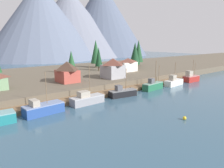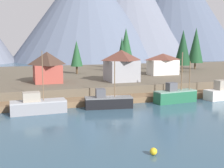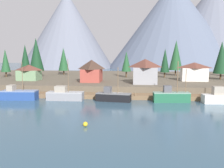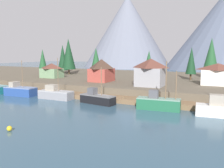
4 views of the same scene
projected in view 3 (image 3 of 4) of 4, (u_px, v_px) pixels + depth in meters
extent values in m
cube|color=#335166|center=(123.00, 90.00, 78.01)|extent=(400.00, 400.00, 1.00)
cube|color=brown|center=(119.00, 96.00, 60.11)|extent=(80.00, 4.00, 1.00)
cylinder|color=brown|center=(2.00, 94.00, 61.09)|extent=(0.36, 0.36, 1.60)
cylinder|color=brown|center=(34.00, 95.00, 60.29)|extent=(0.36, 0.36, 1.60)
cylinder|color=brown|center=(67.00, 95.00, 59.49)|extent=(0.36, 0.36, 1.60)
cylinder|color=brown|center=(101.00, 96.00, 58.69)|extent=(0.36, 0.36, 1.60)
cylinder|color=brown|center=(135.00, 96.00, 57.90)|extent=(0.36, 0.36, 1.60)
cylinder|color=brown|center=(171.00, 97.00, 57.10)|extent=(0.36, 0.36, 1.60)
cylinder|color=brown|center=(208.00, 98.00, 56.30)|extent=(0.36, 0.36, 1.60)
cube|color=brown|center=(125.00, 80.00, 89.65)|extent=(400.00, 56.00, 2.50)
cone|color=slate|center=(67.00, 30.00, 189.15)|extent=(68.62, 68.62, 55.64)
cone|color=slate|center=(173.00, 24.00, 185.57)|extent=(94.92, 94.92, 63.58)
cone|color=slate|center=(216.00, 25.00, 196.98)|extent=(109.15, 109.15, 65.84)
cube|color=navy|center=(20.00, 95.00, 58.41)|extent=(8.15, 3.58, 1.92)
cube|color=#6C7DA2|center=(19.00, 91.00, 58.28)|extent=(8.15, 3.58, 0.20)
cube|color=gray|center=(11.00, 88.00, 58.26)|extent=(1.57, 2.51, 1.26)
cylinder|color=brown|center=(22.00, 76.00, 57.85)|extent=(0.13, 0.13, 6.55)
cube|color=gray|center=(65.00, 96.00, 57.70)|extent=(8.23, 2.92, 1.71)
cube|color=#9F9FA2|center=(65.00, 92.00, 57.58)|extent=(8.23, 2.92, 0.20)
cube|color=gray|center=(61.00, 89.00, 57.57)|extent=(2.51, 2.05, 1.34)
cylinder|color=brown|center=(68.00, 75.00, 57.06)|extent=(0.12, 0.12, 7.46)
cube|color=black|center=(114.00, 98.00, 56.32)|extent=(7.94, 3.50, 1.64)
cube|color=slate|center=(114.00, 93.00, 56.21)|extent=(7.94, 3.50, 0.20)
cube|color=#4C4C51|center=(108.00, 90.00, 56.45)|extent=(1.74, 1.86, 1.39)
cylinder|color=brown|center=(118.00, 80.00, 55.60)|extent=(0.17, 0.17, 5.78)
cube|color=#1E5B3D|center=(171.00, 98.00, 55.31)|extent=(7.98, 2.97, 1.97)
cube|color=gray|center=(171.00, 93.00, 55.18)|extent=(7.98, 2.97, 0.20)
cube|color=#4C4C51|center=(167.00, 89.00, 55.09)|extent=(1.75, 1.49, 1.48)
cylinder|color=brown|center=(178.00, 77.00, 54.75)|extent=(0.20, 0.20, 6.77)
cylinder|color=brown|center=(186.00, 81.00, 54.84)|extent=(0.17, 0.17, 5.08)
cube|color=silver|center=(222.00, 99.00, 54.10)|extent=(8.38, 3.29, 1.67)
cube|color=silver|center=(222.00, 95.00, 53.99)|extent=(8.38, 3.29, 0.20)
cube|color=gray|center=(218.00, 90.00, 53.88)|extent=(2.33, 1.87, 1.76)
cylinder|color=brown|center=(220.00, 87.00, 53.80)|extent=(2.37, 0.33, 0.36)
cube|color=#6B8E66|center=(29.00, 75.00, 76.91)|extent=(6.19, 5.02, 3.01)
pyramid|color=brown|center=(29.00, 67.00, 76.63)|extent=(6.50, 5.27, 1.68)
cube|color=#9E4238|center=(92.00, 75.00, 72.86)|extent=(5.41, 6.55, 3.64)
pyramid|color=#422D23|center=(92.00, 64.00, 72.48)|extent=(5.68, 6.88, 2.64)
cube|color=gray|center=(145.00, 75.00, 68.13)|extent=(6.23, 6.17, 4.40)
pyramid|color=brown|center=(145.00, 63.00, 67.74)|extent=(6.54, 6.48, 2.23)
cube|color=silver|center=(194.00, 74.00, 74.92)|extent=(7.38, 4.19, 3.79)
pyramid|color=brown|center=(194.00, 65.00, 74.59)|extent=(7.75, 4.39, 1.66)
cylinder|color=#4C3823|center=(165.00, 75.00, 85.49)|extent=(0.50, 0.50, 1.80)
cone|color=#14381E|center=(165.00, 60.00, 84.91)|extent=(3.12, 3.12, 7.98)
cylinder|color=#4C3823|center=(26.00, 74.00, 95.37)|extent=(0.50, 0.50, 1.08)
cone|color=#14381E|center=(25.00, 58.00, 94.69)|extent=(4.16, 4.16, 10.32)
cylinder|color=#4C3823|center=(37.00, 73.00, 90.65)|extent=(0.50, 0.50, 1.93)
cone|color=#14381E|center=(36.00, 54.00, 89.85)|extent=(5.23, 5.23, 11.58)
cylinder|color=#4C3823|center=(6.00, 74.00, 87.93)|extent=(0.50, 0.50, 1.75)
cone|color=#1E4C28|center=(5.00, 60.00, 87.36)|extent=(3.18, 3.18, 7.85)
cylinder|color=#4C3823|center=(126.00, 74.00, 86.57)|extent=(0.50, 0.50, 1.99)
cone|color=#1E4C28|center=(126.00, 61.00, 86.04)|extent=(3.20, 3.20, 6.81)
cylinder|color=#4C3823|center=(221.00, 76.00, 79.26)|extent=(0.50, 0.50, 1.87)
cone|color=#14381E|center=(221.00, 57.00, 78.56)|extent=(4.74, 4.74, 9.93)
cylinder|color=#4C3823|center=(175.00, 73.00, 94.13)|extent=(0.50, 0.50, 1.99)
cone|color=#1E4C28|center=(176.00, 55.00, 93.36)|extent=(4.91, 4.91, 10.88)
cylinder|color=#4C3823|center=(64.00, 73.00, 97.70)|extent=(0.50, 0.50, 1.55)
cone|color=#1E4C28|center=(64.00, 59.00, 97.09)|extent=(4.02, 4.02, 8.75)
sphere|color=gold|center=(85.00, 124.00, 36.79)|extent=(0.70, 0.70, 0.70)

